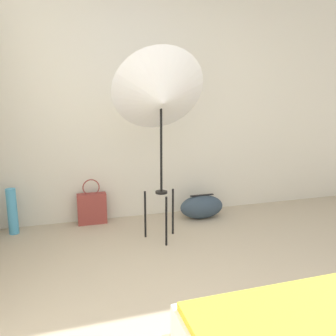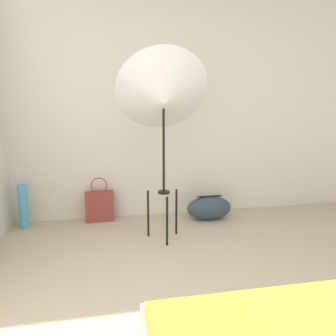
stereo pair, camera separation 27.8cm
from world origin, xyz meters
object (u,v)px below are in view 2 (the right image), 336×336
(tote_bag, at_px, (100,206))
(paper_roll, at_px, (23,207))
(duffel_bag, at_px, (209,208))
(photo_umbrella, at_px, (164,97))

(tote_bag, distance_m, paper_roll, 0.77)
(tote_bag, xyz_separation_m, duffel_bag, (1.19, -0.18, -0.04))
(photo_umbrella, bearing_deg, paper_roll, 158.25)
(tote_bag, bearing_deg, duffel_bag, -8.67)
(photo_umbrella, relative_size, paper_roll, 3.81)
(photo_umbrella, height_order, tote_bag, photo_umbrella)
(tote_bag, relative_size, duffel_bag, 0.98)
(duffel_bag, bearing_deg, photo_umbrella, -144.38)
(paper_roll, bearing_deg, duffel_bag, -3.66)
(tote_bag, relative_size, paper_roll, 1.07)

